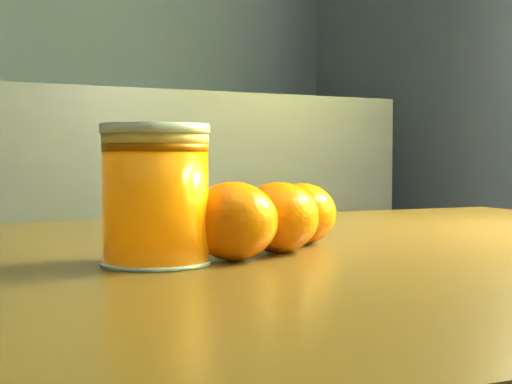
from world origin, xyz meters
TOP-DOWN VIEW (x-y plane):
  - table at (0.81, 0.32)m, footprint 0.99×0.74m
  - juice_glass at (0.69, 0.31)m, footprint 0.08×0.08m
  - orange_front at (0.84, 0.36)m, footprint 0.08×0.08m
  - orange_back at (0.75, 0.30)m, footprint 0.08×0.08m
  - orange_extra at (0.80, 0.32)m, footprint 0.08×0.08m

SIDE VIEW (x-z plane):
  - table at x=0.81m, z-range 0.26..0.95m
  - orange_front at x=0.84m, z-range 0.70..0.75m
  - orange_extra at x=0.80m, z-range 0.70..0.75m
  - orange_back at x=0.75m, z-range 0.70..0.75m
  - juice_glass at x=0.69m, z-range 0.70..0.79m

